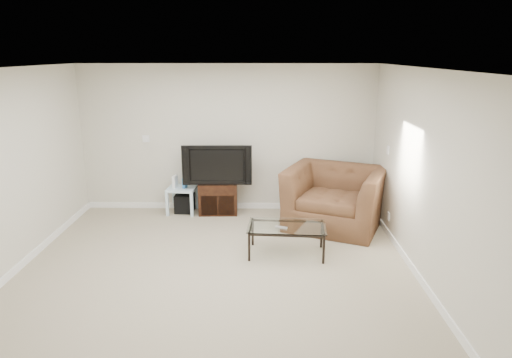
{
  "coord_description": "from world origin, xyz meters",
  "views": [
    {
      "loc": [
        0.59,
        -5.17,
        2.67
      ],
      "look_at": [
        0.5,
        1.2,
        0.9
      ],
      "focal_mm": 32.0,
      "sensor_mm": 36.0,
      "label": 1
    }
  ],
  "objects_px": {
    "tv_stand": "(218,197)",
    "side_table": "(183,200)",
    "television": "(217,164)",
    "coffee_table": "(287,240)",
    "recliner": "(335,188)",
    "subwoofer": "(185,203)"
  },
  "relations": [
    {
      "from": "television",
      "to": "coffee_table",
      "type": "bearing_deg",
      "value": -57.84
    },
    {
      "from": "recliner",
      "to": "tv_stand",
      "type": "bearing_deg",
      "value": -175.29
    },
    {
      "from": "side_table",
      "to": "recliner",
      "type": "height_order",
      "value": "recliner"
    },
    {
      "from": "television",
      "to": "side_table",
      "type": "bearing_deg",
      "value": 176.31
    },
    {
      "from": "tv_stand",
      "to": "side_table",
      "type": "distance_m",
      "value": 0.62
    },
    {
      "from": "side_table",
      "to": "television",
      "type": "bearing_deg",
      "value": -2.5
    },
    {
      "from": "side_table",
      "to": "tv_stand",
      "type": "bearing_deg",
      "value": 0.0
    },
    {
      "from": "television",
      "to": "tv_stand",
      "type": "bearing_deg",
      "value": 90.99
    },
    {
      "from": "subwoofer",
      "to": "television",
      "type": "bearing_deg",
      "value": -4.21
    },
    {
      "from": "recliner",
      "to": "coffee_table",
      "type": "xyz_separation_m",
      "value": [
        -0.8,
        -1.07,
        -0.43
      ]
    },
    {
      "from": "tv_stand",
      "to": "coffee_table",
      "type": "distance_m",
      "value": 2.0
    },
    {
      "from": "side_table",
      "to": "recliner",
      "type": "bearing_deg",
      "value": -13.71
    },
    {
      "from": "subwoofer",
      "to": "recliner",
      "type": "bearing_deg",
      "value": -14.22
    },
    {
      "from": "side_table",
      "to": "coffee_table",
      "type": "relative_size",
      "value": 0.45
    },
    {
      "from": "coffee_table",
      "to": "recliner",
      "type": "bearing_deg",
      "value": 53.12
    },
    {
      "from": "television",
      "to": "subwoofer",
      "type": "distance_m",
      "value": 0.93
    },
    {
      "from": "recliner",
      "to": "subwoofer",
      "type": "bearing_deg",
      "value": -171.57
    },
    {
      "from": "television",
      "to": "recliner",
      "type": "bearing_deg",
      "value": -18.4
    },
    {
      "from": "subwoofer",
      "to": "coffee_table",
      "type": "height_order",
      "value": "coffee_table"
    },
    {
      "from": "tv_stand",
      "to": "side_table",
      "type": "bearing_deg",
      "value": 177.82
    },
    {
      "from": "television",
      "to": "recliner",
      "type": "distance_m",
      "value": 1.99
    },
    {
      "from": "tv_stand",
      "to": "subwoofer",
      "type": "height_order",
      "value": "tv_stand"
    }
  ]
}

